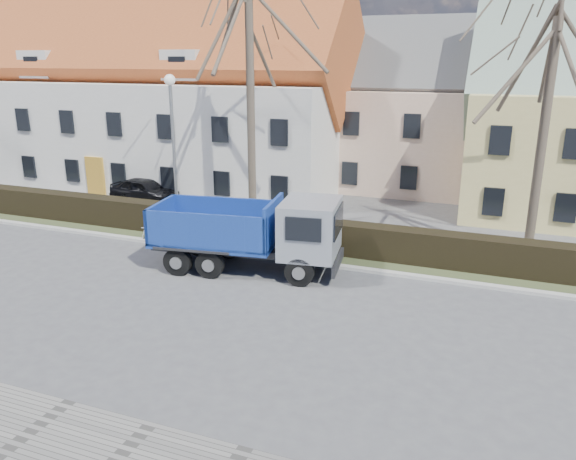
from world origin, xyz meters
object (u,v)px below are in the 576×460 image
at_px(streetlight, 174,153).
at_px(parked_car_a, 145,190).
at_px(dump_truck, 240,232).
at_px(cart_frame, 143,233).

relative_size(streetlight, parked_car_a, 1.77).
distance_m(dump_truck, streetlight, 6.68).
relative_size(cart_frame, parked_car_a, 0.20).
relative_size(streetlight, cart_frame, 8.97).
bearing_deg(cart_frame, parked_car_a, 124.00).
height_order(streetlight, parked_car_a, streetlight).
bearing_deg(cart_frame, streetlight, 83.13).
bearing_deg(dump_truck, parked_car_a, 133.79).
xyz_separation_m(dump_truck, cart_frame, (-5.36, 1.47, -1.08)).
bearing_deg(streetlight, cart_frame, -96.87).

